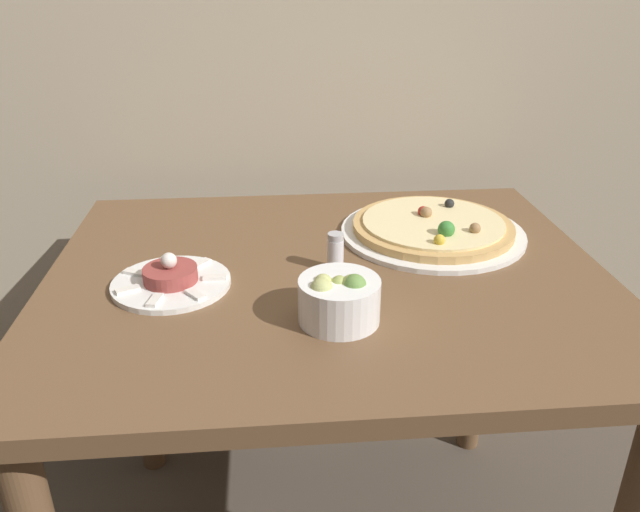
# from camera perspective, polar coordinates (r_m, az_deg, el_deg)

# --- Properties ---
(dining_table) EXTENTS (1.01, 0.83, 0.76)m
(dining_table) POSITION_cam_1_polar(r_m,az_deg,el_deg) (1.19, 0.68, -6.31)
(dining_table) COLOR brown
(dining_table) RESTS_ON ground_plane
(pizza_plate) EXTENTS (0.38, 0.38, 0.06)m
(pizza_plate) POSITION_cam_1_polar(r_m,az_deg,el_deg) (1.30, 10.28, 2.52)
(pizza_plate) COLOR white
(pizza_plate) RESTS_ON dining_table
(tartare_plate) EXTENTS (0.21, 0.21, 0.06)m
(tartare_plate) POSITION_cam_1_polar(r_m,az_deg,el_deg) (1.11, -13.47, -2.11)
(tartare_plate) COLOR white
(tartare_plate) RESTS_ON dining_table
(small_bowl) EXTENTS (0.13, 0.13, 0.08)m
(small_bowl) POSITION_cam_1_polar(r_m,az_deg,el_deg) (0.96, 1.61, -3.90)
(small_bowl) COLOR white
(small_bowl) RESTS_ON dining_table
(salt_shaker) EXTENTS (0.03, 0.03, 0.07)m
(salt_shaker) POSITION_cam_1_polar(r_m,az_deg,el_deg) (1.12, 1.42, 0.36)
(salt_shaker) COLOR silver
(salt_shaker) RESTS_ON dining_table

